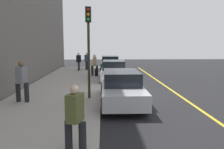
# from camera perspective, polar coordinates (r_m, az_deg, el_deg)

# --- Properties ---
(ground_plane) EXTENTS (56.00, 56.00, 0.00)m
(ground_plane) POSITION_cam_1_polar(r_m,az_deg,el_deg) (12.78, 1.84, -4.91)
(ground_plane) COLOR black
(sidewalk) EXTENTS (28.00, 4.60, 0.15)m
(sidewalk) POSITION_cam_1_polar(r_m,az_deg,el_deg) (12.96, -12.93, -4.58)
(sidewalk) COLOR #A39E93
(sidewalk) RESTS_ON ground
(lane_stripe_centre) EXTENTS (28.00, 0.14, 0.01)m
(lane_stripe_centre) POSITION_cam_1_polar(r_m,az_deg,el_deg) (13.38, 15.68, -4.59)
(lane_stripe_centre) COLOR gold
(lane_stripe_centre) RESTS_ON ground
(snow_bank_curb) EXTENTS (7.02, 0.56, 0.22)m
(snow_bank_curb) POSITION_cam_1_polar(r_m,az_deg,el_deg) (14.04, -1.40, -3.30)
(snow_bank_curb) COLOR white
(snow_bank_curb) RESTS_ON ground
(parked_car_green) EXTENTS (4.37, 2.00, 1.51)m
(parked_car_green) POSITION_cam_1_polar(r_m,az_deg,el_deg) (23.56, -0.43, 2.74)
(parked_car_green) COLOR black
(parked_car_green) RESTS_ON ground
(parked_car_white) EXTENTS (4.41, 2.03, 1.51)m
(parked_car_white) POSITION_cam_1_polar(r_m,az_deg,el_deg) (17.16, 0.42, 0.90)
(parked_car_white) COLOR black
(parked_car_white) RESTS_ON ground
(parked_car_silver) EXTENTS (4.77, 1.91, 1.51)m
(parked_car_silver) POSITION_cam_1_polar(r_m,az_deg,el_deg) (10.69, 2.37, -3.24)
(parked_car_silver) COLOR black
(parked_car_silver) RESTS_ON ground
(pedestrian_blue_coat) EXTENTS (0.54, 0.54, 1.71)m
(pedestrian_blue_coat) POSITION_cam_1_polar(r_m,az_deg,el_deg) (23.57, -6.14, 3.44)
(pedestrian_blue_coat) COLOR black
(pedestrian_blue_coat) RESTS_ON sidewalk
(pedestrian_black_coat) EXTENTS (0.56, 0.48, 1.71)m
(pedestrian_black_coat) POSITION_cam_1_polar(r_m,az_deg,el_deg) (22.97, -8.20, 3.30)
(pedestrian_black_coat) COLOR black
(pedestrian_black_coat) RESTS_ON sidewalk
(pedestrian_grey_coat) EXTENTS (0.55, 0.61, 1.86)m
(pedestrian_grey_coat) POSITION_cam_1_polar(r_m,az_deg,el_deg) (11.14, -21.32, -1.33)
(pedestrian_grey_coat) COLOR black
(pedestrian_grey_coat) RESTS_ON sidewalk
(pedestrian_olive_coat) EXTENTS (0.52, 0.53, 1.67)m
(pedestrian_olive_coat) POSITION_cam_1_polar(r_m,az_deg,el_deg) (5.65, -9.08, -10.34)
(pedestrian_olive_coat) COLOR black
(pedestrian_olive_coat) RESTS_ON sidewalk
(pedestrian_tan_coat) EXTENTS (0.49, 0.57, 1.73)m
(pedestrian_tan_coat) POSITION_cam_1_polar(r_m,az_deg,el_deg) (19.16, -4.31, 2.53)
(pedestrian_tan_coat) COLOR black
(pedestrian_tan_coat) RESTS_ON sidewalk
(traffic_light_pole) EXTENTS (0.35, 0.26, 4.30)m
(traffic_light_pole) POSITION_cam_1_polar(r_m,az_deg,el_deg) (11.04, -5.81, 9.10)
(traffic_light_pole) COLOR #2D2D19
(traffic_light_pole) RESTS_ON sidewalk
(rolling_suitcase) EXTENTS (0.34, 0.22, 0.93)m
(rolling_suitcase) POSITION_cam_1_polar(r_m,az_deg,el_deg) (18.79, -3.93, 0.48)
(rolling_suitcase) COLOR black
(rolling_suitcase) RESTS_ON sidewalk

